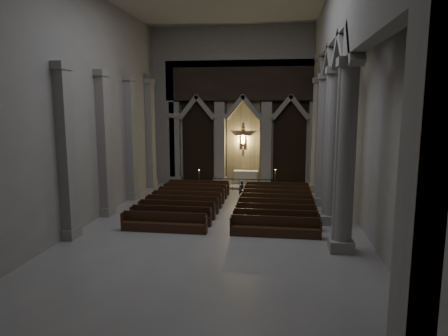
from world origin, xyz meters
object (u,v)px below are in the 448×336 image
altar (246,177)px  pews (230,206)px  altar_rail (239,183)px  worshipper (242,190)px  candle_stand_right (275,185)px  candle_stand_left (199,184)px

altar → pews: size_ratio=0.20×
altar → altar_rail: bearing=-96.7°
worshipper → candle_stand_right: bearing=67.9°
altar_rail → worshipper: size_ratio=3.97×
candle_stand_right → worshipper: (-2.13, -3.03, 0.17)m
altar_rail → worshipper: bearing=-80.2°
pews → altar_rail: bearing=90.0°
altar → candle_stand_left: candle_stand_left is taller
pews → candle_stand_right: bearing=67.3°
altar_rail → pews: pews is taller
candle_stand_left → candle_stand_right: 5.55m
altar_rail → candle_stand_right: candle_stand_right is taller
altar → worshipper: size_ratio=1.60×
altar_rail → candle_stand_left: size_ratio=3.20×
pews → worshipper: size_ratio=8.11×
candle_stand_right → altar: bearing=141.1°
altar → candle_stand_right: bearing=-38.9°
candle_stand_left → candle_stand_right: (5.53, 0.45, 0.02)m
candle_stand_left → candle_stand_right: bearing=4.7°
altar → candle_stand_left: size_ratio=1.29×
pews → worshipper: 3.13m
altar → pews: 7.97m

